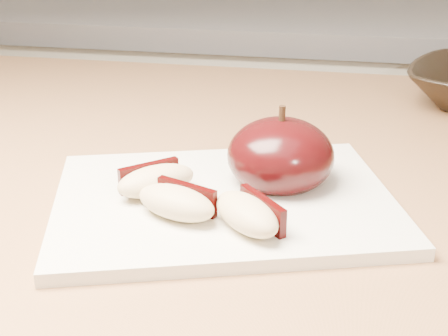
# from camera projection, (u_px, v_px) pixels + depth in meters

# --- Properties ---
(back_cabinet) EXTENTS (2.40, 0.62, 0.94)m
(back_cabinet) POSITION_uv_depth(u_px,v_px,m) (258.00, 206.00, 1.46)
(back_cabinet) COLOR silver
(back_cabinet) RESTS_ON ground
(cutting_board) EXTENTS (0.33, 0.28, 0.01)m
(cutting_board) POSITION_uv_depth(u_px,v_px,m) (224.00, 202.00, 0.52)
(cutting_board) COLOR silver
(cutting_board) RESTS_ON island_counter
(apple_half) EXTENTS (0.10, 0.10, 0.08)m
(apple_half) POSITION_uv_depth(u_px,v_px,m) (280.00, 156.00, 0.53)
(apple_half) COLOR black
(apple_half) RESTS_ON cutting_board
(apple_wedge_a) EXTENTS (0.07, 0.07, 0.02)m
(apple_wedge_a) POSITION_uv_depth(u_px,v_px,m) (155.00, 180.00, 0.51)
(apple_wedge_a) COLOR #D9BB89
(apple_wedge_a) RESTS_ON cutting_board
(apple_wedge_b) EXTENTS (0.07, 0.06, 0.02)m
(apple_wedge_b) POSITION_uv_depth(u_px,v_px,m) (177.00, 202.00, 0.48)
(apple_wedge_b) COLOR #D9BB89
(apple_wedge_b) RESTS_ON cutting_board
(apple_wedge_c) EXTENTS (0.07, 0.07, 0.02)m
(apple_wedge_c) POSITION_uv_depth(u_px,v_px,m) (248.00, 213.00, 0.46)
(apple_wedge_c) COLOR #D9BB89
(apple_wedge_c) RESTS_ON cutting_board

